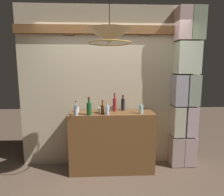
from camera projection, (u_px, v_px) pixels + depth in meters
name	position (u px, v px, depth m)	size (l,w,h in m)	color
panelled_rear_partition	(111.00, 85.00, 3.44)	(3.19, 0.15, 2.80)	#BCAD8E
stone_pillar	(185.00, 90.00, 3.37)	(0.45, 0.33, 2.72)	#A08C86
bar_shelf_unit	(112.00, 142.00, 3.30)	(1.40, 0.43, 1.02)	brown
liquor_bottle_tequila	(141.00, 109.00, 3.12)	(0.07, 0.07, 0.21)	#A2D5D3
liquor_bottle_mezcal	(107.00, 110.00, 3.04)	(0.06, 0.06, 0.21)	#ADBBDF
liquor_bottle_vermouth	(76.00, 110.00, 3.01)	(0.06, 0.06, 0.22)	#A7B6CD
liquor_bottle_port	(115.00, 104.00, 3.29)	(0.06, 0.06, 0.32)	maroon
liquor_bottle_whiskey	(103.00, 109.00, 3.11)	(0.07, 0.07, 0.22)	brown
liquor_bottle_amaro	(89.00, 108.00, 3.03)	(0.08, 0.08, 0.29)	#175022
liquor_bottle_vodka	(123.00, 104.00, 3.37)	(0.06, 0.06, 0.27)	black
glass_tumbler_rocks	(77.00, 109.00, 3.25)	(0.06, 0.06, 0.08)	silver
glass_tumbler_highball	(104.00, 109.00, 3.30)	(0.07, 0.07, 0.09)	silver
glass_tumbler_shot	(100.00, 110.00, 3.21)	(0.07, 0.07, 0.08)	silver
pendant_lamp	(110.00, 37.00, 2.38)	(0.54, 0.54, 0.61)	beige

